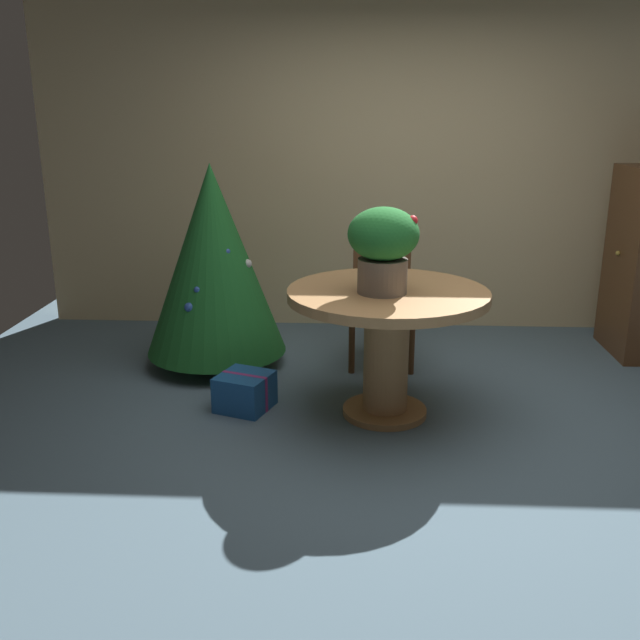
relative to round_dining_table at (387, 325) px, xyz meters
The scene contains 7 objects.
ground_plane 0.68m from the round_dining_table, 54.47° to the right, with size 6.60×6.60×0.00m, color slate.
back_wall_panel 2.05m from the round_dining_table, 83.47° to the left, with size 6.00×0.10×2.60m, color beige.
round_dining_table is the anchor object (origin of this frame).
flower_vase 0.50m from the round_dining_table, 118.65° to the right, with size 0.40×0.40×0.48m.
wooden_chair_far 0.93m from the round_dining_table, 90.00° to the left, with size 0.46×0.39×0.96m.
holiday_tree 1.44m from the round_dining_table, 145.36° to the left, with size 0.98×0.98×1.43m.
gift_box_blue 0.97m from the round_dining_table, behind, with size 0.39×0.39×0.22m.
Camera 1 is at (-0.41, -3.63, 1.78)m, focal length 39.51 mm.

